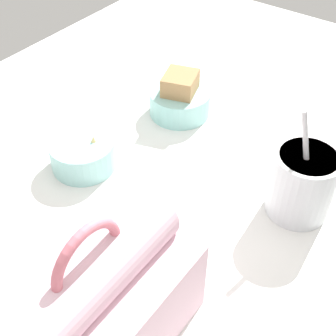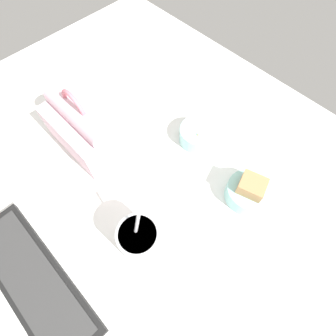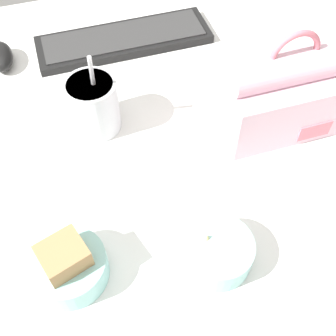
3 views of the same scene
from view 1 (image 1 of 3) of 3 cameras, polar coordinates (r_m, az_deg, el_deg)
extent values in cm
cube|color=white|center=(66.81, 2.12, -6.35)|extent=(140.00, 110.00, 2.00)
cube|color=beige|center=(51.20, -8.43, -17.47)|extent=(21.40, 12.61, 10.76)
cylinder|color=beige|center=(45.31, -9.34, -13.04)|extent=(20.33, 5.92, 5.92)
cube|color=#DB707F|center=(55.14, -16.06, -17.55)|extent=(5.99, 0.30, 3.23)
torus|color=#DB707F|center=(43.16, -9.74, -11.04)|extent=(8.49, 1.00, 8.49)
cylinder|color=silver|center=(65.83, 16.02, -1.85)|extent=(8.75, 8.75, 9.97)
cylinder|color=#C6892D|center=(62.76, 16.82, 1.20)|extent=(7.70, 7.70, 0.60)
cylinder|color=silver|center=(61.48, 16.46, 2.00)|extent=(0.70, 3.45, 11.29)
cylinder|color=#93D1CC|center=(82.96, 1.45, 8.02)|extent=(10.67, 10.67, 4.46)
cube|color=#A87F51|center=(81.59, 1.48, 9.44)|extent=(7.23, 6.89, 6.24)
cylinder|color=#93D1CC|center=(73.03, -10.32, 1.71)|extent=(10.04, 10.04, 4.63)
ellipsoid|color=white|center=(72.16, -11.65, 1.85)|extent=(2.73, 2.73, 3.21)
cone|color=#F4DB84|center=(72.03, -8.95, 2.57)|extent=(4.53, 4.53, 3.94)
sphere|color=black|center=(74.75, -12.15, 2.42)|extent=(1.20, 1.20, 1.20)
sphere|color=black|center=(74.19, -12.06, 2.08)|extent=(1.20, 1.20, 1.20)
sphere|color=black|center=(73.74, -11.70, 1.84)|extent=(1.20, 1.20, 1.20)
sphere|color=black|center=(73.51, -11.17, 1.79)|extent=(1.20, 1.20, 1.20)
camera|label=2|loc=(0.62, 44.21, 45.78)|focal=28.00mm
camera|label=3|loc=(0.82, -23.10, 45.69)|focal=45.00mm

